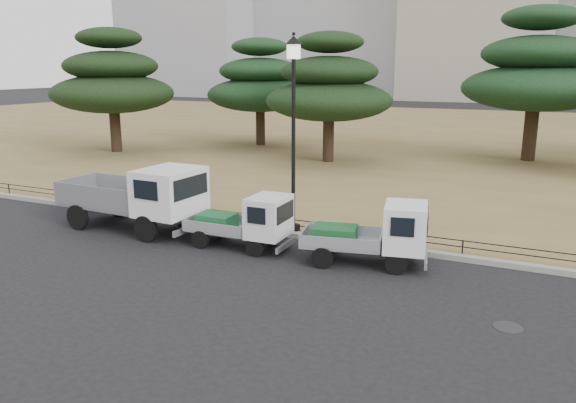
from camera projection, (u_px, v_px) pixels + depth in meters
The scene contains 14 objects.
ground at pixel (257, 263), 15.27m from camera, with size 220.00×220.00×0.00m, color black.
lawn at pixel (449, 137), 42.18m from camera, with size 120.00×56.00×0.15m, color olive.
curb at pixel (296, 235), 17.54m from camera, with size 120.00×0.25×0.16m, color gray.
truck_large at pixel (138, 194), 18.13m from camera, with size 4.99×2.17×2.14m.
truck_kei_front at pixel (246, 221), 16.40m from camera, with size 3.09×1.38×1.62m.
truck_kei_rear at pixel (374, 234), 15.02m from camera, with size 3.48×2.00×1.72m.
street_lamp at pixel (293, 102), 16.94m from camera, with size 0.53×0.53×5.96m.
pipe_fence at pixel (298, 223), 17.58m from camera, with size 38.00×0.04×0.40m.
tarp_pile at pixel (95, 194), 21.14m from camera, with size 1.71×1.43×0.99m.
manhole at pixel (508, 327), 11.53m from camera, with size 0.60×0.60×0.01m, color #2D2D30.
pine_west_far at pixel (112, 81), 33.38m from camera, with size 7.25×7.25×7.32m.
pine_west_near at pixel (260, 84), 36.42m from camera, with size 6.88×6.88×6.88m.
pine_center_left at pixel (329, 88), 29.86m from camera, with size 6.77×6.77×6.88m.
pine_center_right at pixel (536, 72), 29.99m from camera, with size 7.74×7.74×8.21m.
Camera 1 is at (6.91, -12.72, 5.22)m, focal length 35.00 mm.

